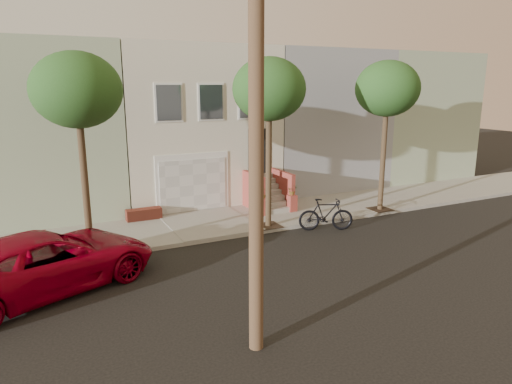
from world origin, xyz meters
name	(u,v)px	position (x,y,z in m)	size (l,w,h in m)	color
ground	(299,270)	(0.00, 0.00, 0.00)	(90.00, 90.00, 0.00)	black
sidewalk	(230,221)	(0.00, 5.35, 0.07)	(40.00, 3.70, 0.15)	gray
house_row	(183,122)	(0.00, 11.19, 3.64)	(33.10, 11.70, 7.00)	beige
tree_left	(77,91)	(-5.50, 3.90, 5.26)	(2.70, 2.57, 6.30)	#2D2116
tree_mid	(269,90)	(1.00, 3.90, 5.26)	(2.70, 2.57, 6.30)	#2D2116
tree_right	(387,90)	(6.50, 3.90, 5.26)	(2.70, 2.57, 6.30)	#2D2116
pickup_truck	(48,261)	(-6.81, 1.84, 0.81)	(2.68, 5.81, 1.62)	maroon
motorcycle	(326,214)	(2.94, 2.86, 0.63)	(0.59, 2.09, 1.25)	black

